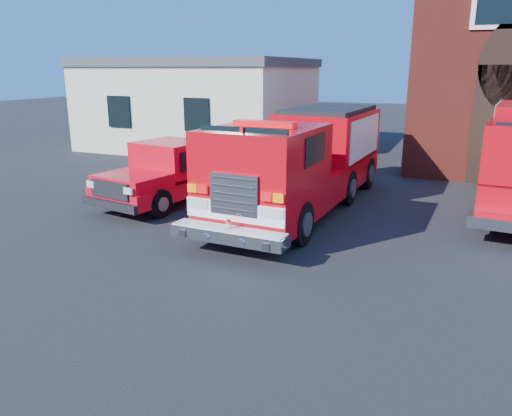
% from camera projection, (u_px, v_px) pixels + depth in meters
% --- Properties ---
extents(ground, '(100.00, 100.00, 0.00)m').
position_uv_depth(ground, '(277.00, 251.00, 10.99)').
color(ground, black).
rests_on(ground, ground).
extents(side_building, '(10.20, 8.20, 4.35)m').
position_uv_depth(side_building, '(201.00, 103.00, 25.29)').
color(side_building, beige).
rests_on(side_building, ground).
extents(fire_engine, '(2.91, 8.99, 2.74)m').
position_uv_depth(fire_engine, '(304.00, 159.00, 14.01)').
color(fire_engine, black).
rests_on(fire_engine, ground).
extents(pickup_truck, '(2.93, 5.80, 1.81)m').
position_uv_depth(pickup_truck, '(179.00, 172.00, 15.14)').
color(pickup_truck, black).
rests_on(pickup_truck, ground).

